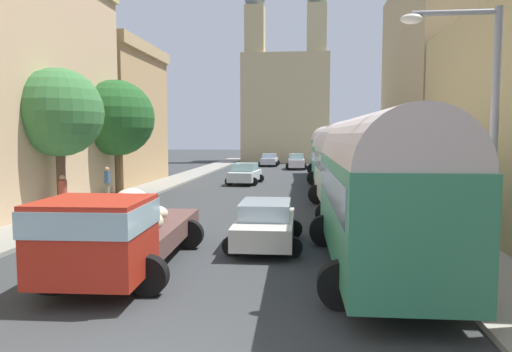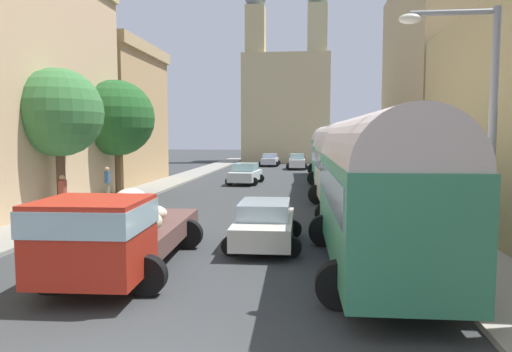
% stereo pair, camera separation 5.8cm
% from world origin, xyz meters
% --- Properties ---
extents(ground_plane, '(154.00, 154.00, 0.00)m').
position_xyz_m(ground_plane, '(0.00, 27.00, 0.00)').
color(ground_plane, '#36383A').
extents(sidewalk_left, '(2.50, 70.00, 0.14)m').
position_xyz_m(sidewalk_left, '(-7.25, 27.00, 0.07)').
color(sidewalk_left, gray).
rests_on(sidewalk_left, ground).
extents(sidewalk_right, '(2.50, 70.00, 0.14)m').
position_xyz_m(sidewalk_right, '(7.25, 27.00, 0.07)').
color(sidewalk_right, '#A9A497').
rests_on(sidewalk_right, ground).
extents(building_left_1, '(4.57, 14.13, 11.97)m').
position_xyz_m(building_left_1, '(-10.58, 14.63, 6.02)').
color(building_left_1, tan).
rests_on(building_left_1, ground).
extents(building_left_2, '(5.75, 9.51, 9.93)m').
position_xyz_m(building_left_2, '(-11.11, 26.97, 5.00)').
color(building_left_2, tan).
rests_on(building_left_2, ground).
extents(building_right_2, '(5.68, 13.46, 13.31)m').
position_xyz_m(building_right_2, '(11.34, 25.37, 6.65)').
color(building_right_2, tan).
rests_on(building_right_2, ground).
extents(distant_church, '(11.01, 6.54, 21.95)m').
position_xyz_m(distant_church, '(-0.00, 55.74, 7.78)').
color(distant_church, tan).
rests_on(distant_church, ground).
extents(parked_bus_0, '(3.43, 8.88, 4.12)m').
position_xyz_m(parked_bus_0, '(4.60, 6.50, 2.27)').
color(parked_bus_0, '#3C9268').
rests_on(parked_bus_0, ground).
extents(parked_bus_1, '(3.49, 9.65, 4.19)m').
position_xyz_m(parked_bus_1, '(4.60, 15.50, 2.34)').
color(parked_bus_1, beige).
rests_on(parked_bus_1, ground).
extents(parked_bus_2, '(3.61, 8.87, 3.92)m').
position_xyz_m(parked_bus_2, '(4.60, 24.50, 2.14)').
color(parked_bus_2, '#299A68').
rests_on(parked_bus_2, ground).
extents(parked_bus_3, '(3.60, 9.42, 4.28)m').
position_xyz_m(parked_bus_3, '(4.60, 33.50, 2.37)').
color(parked_bus_3, '#359674').
rests_on(parked_bus_3, ground).
extents(cargo_truck_0, '(3.32, 7.36, 2.17)m').
position_xyz_m(cargo_truck_0, '(-1.86, 5.37, 1.16)').
color(cargo_truck_0, '#AF2618').
rests_on(cargo_truck_0, ground).
extents(car_0, '(2.53, 4.31, 1.51)m').
position_xyz_m(car_0, '(-1.63, 27.83, 0.76)').
color(car_0, silver).
rests_on(car_0, ground).
extents(car_1, '(2.28, 4.27, 1.41)m').
position_xyz_m(car_1, '(-1.42, 47.24, 0.72)').
color(car_1, silver).
rests_on(car_1, ground).
extents(car_2, '(2.40, 4.30, 1.44)m').
position_xyz_m(car_2, '(1.49, 9.04, 0.73)').
color(car_2, silver).
rests_on(car_2, ground).
extents(car_3, '(2.28, 3.86, 1.60)m').
position_xyz_m(car_3, '(1.72, 42.69, 0.80)').
color(car_3, silver).
rests_on(car_3, ground).
extents(pedestrian_0, '(0.36, 0.36, 1.90)m').
position_xyz_m(pedestrian_0, '(-7.46, 17.47, 1.11)').
color(pedestrian_0, '#726F5B').
rests_on(pedestrian_0, ground).
extents(pedestrian_1, '(0.37, 0.37, 1.85)m').
position_xyz_m(pedestrian_1, '(-7.57, 13.19, 1.06)').
color(pedestrian_1, '#767152').
rests_on(pedestrian_1, ground).
extents(streetlamp_near, '(1.96, 0.28, 6.06)m').
position_xyz_m(streetlamp_near, '(6.21, 4.13, 3.68)').
color(streetlamp_near, gray).
rests_on(streetlamp_near, ground).
extents(roadside_tree_1, '(3.82, 3.82, 6.42)m').
position_xyz_m(roadside_tree_1, '(-7.90, 13.71, 4.49)').
color(roadside_tree_1, brown).
rests_on(roadside_tree_1, ground).
extents(roadside_tree_2, '(4.26, 4.26, 6.62)m').
position_xyz_m(roadside_tree_2, '(-7.90, 19.92, 4.48)').
color(roadside_tree_2, brown).
rests_on(roadside_tree_2, ground).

